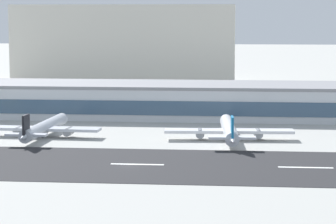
{
  "coord_description": "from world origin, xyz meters",
  "views": [
    {
      "loc": [
        24.63,
        -165.03,
        33.4
      ],
      "look_at": [
        5.13,
        39.33,
        7.11
      ],
      "focal_mm": 81.64,
      "sensor_mm": 36.0,
      "label": 1
    }
  ],
  "objects_px": {
    "airliner_blue_tail_gate_1": "(229,130)",
    "terminal_building": "(162,100)",
    "distant_hotel_block": "(126,45)",
    "airliner_black_tail_gate_0": "(43,128)"
  },
  "relations": [
    {
      "from": "terminal_building",
      "to": "distant_hotel_block",
      "type": "bearing_deg",
      "value": 104.34
    },
    {
      "from": "distant_hotel_block",
      "to": "airliner_black_tail_gate_0",
      "type": "relative_size",
      "value": 2.66
    },
    {
      "from": "airliner_black_tail_gate_0",
      "to": "airliner_blue_tail_gate_1",
      "type": "bearing_deg",
      "value": -87.22
    },
    {
      "from": "distant_hotel_block",
      "to": "airliner_black_tail_gate_0",
      "type": "distance_m",
      "value": 160.57
    },
    {
      "from": "airliner_blue_tail_gate_1",
      "to": "distant_hotel_block",
      "type": "bearing_deg",
      "value": 14.27
    },
    {
      "from": "distant_hotel_block",
      "to": "airliner_blue_tail_gate_1",
      "type": "height_order",
      "value": "distant_hotel_block"
    },
    {
      "from": "terminal_building",
      "to": "airliner_blue_tail_gate_1",
      "type": "xyz_separation_m",
      "value": [
        22.95,
        -46.61,
        -2.81
      ]
    },
    {
      "from": "airliner_blue_tail_gate_1",
      "to": "terminal_building",
      "type": "bearing_deg",
      "value": 22.5
    },
    {
      "from": "distant_hotel_block",
      "to": "airliner_blue_tail_gate_1",
      "type": "relative_size",
      "value": 2.58
    },
    {
      "from": "airliner_blue_tail_gate_1",
      "to": "airliner_black_tail_gate_0",
      "type": "bearing_deg",
      "value": 86.44
    }
  ]
}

